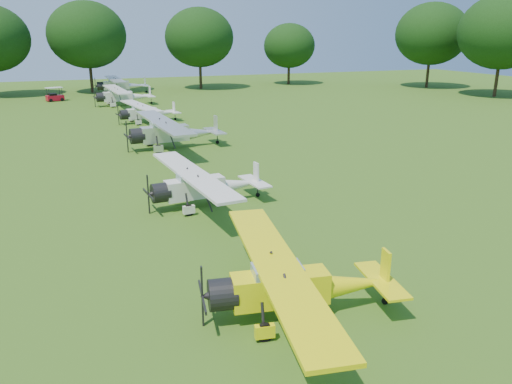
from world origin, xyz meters
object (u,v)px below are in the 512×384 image
Objects in this scene: aircraft_5 at (146,111)px; aircraft_7 at (120,84)px; aircraft_4 at (172,131)px; golf_cart at (54,97)px; aircraft_3 at (203,184)px; aircraft_6 at (122,95)px; aircraft_2 at (295,282)px.

aircraft_5 is 26.40m from aircraft_7.
golf_cart is at bearing 100.64° from aircraft_4.
aircraft_7 is (1.70, 52.36, 0.25)m from aircraft_3.
golf_cart is (-8.49, 20.60, -0.51)m from aircraft_5.
aircraft_6 is 13.12m from aircraft_7.
aircraft_4 is at bearing -99.26° from aircraft_5.
aircraft_6 is (-0.75, 25.60, -0.05)m from aircraft_4.
aircraft_6 is at bearing 87.84° from aircraft_4.
aircraft_7 is at bearing 82.72° from aircraft_3.
aircraft_2 is at bearing -97.03° from aircraft_4.
aircraft_4 reaches higher than golf_cart.
aircraft_5 reaches higher than golf_cart.
aircraft_2 is 63.46m from aircraft_7.
golf_cart is (-7.23, 46.56, -0.55)m from aircraft_3.
aircraft_6 is (0.64, 50.37, 0.16)m from aircraft_2.
aircraft_4 is 25.61m from aircraft_6.
aircraft_2 is 0.88× the size of aircraft_6.
aircraft_6 is at bearing 98.07° from aircraft_2.
aircraft_6 is at bearing 84.00° from aircraft_5.
aircraft_5 is at bearing -90.72° from aircraft_6.
aircraft_7 is at bearing 80.83° from aircraft_6.
aircraft_5 is 13.36m from aircraft_6.
aircraft_7 reaches higher than aircraft_5.
aircraft_2 is at bearing -96.10° from aircraft_3.
aircraft_7 is at bearing 16.12° from golf_cart.
golf_cart is at bearing 103.17° from aircraft_5.
aircraft_2 reaches higher than aircraft_5.
aircraft_4 is 33.95m from golf_cart.
aircraft_4 is 1.04× the size of aircraft_6.
aircraft_4 is 38.67m from aircraft_7.
aircraft_4 is at bearing -92.43° from golf_cart.
aircraft_3 is at bearing -98.08° from golf_cart.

